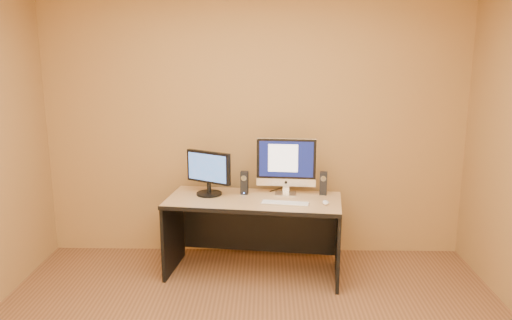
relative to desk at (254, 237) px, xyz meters
name	(u,v)px	position (x,y,z in m)	size (l,w,h in m)	color
walls	(247,172)	(0.00, -1.46, 0.95)	(4.00, 4.00, 2.60)	olive
desk	(254,237)	(0.00, 0.00, 0.00)	(1.50, 0.66, 0.70)	tan
imac	(286,166)	(0.29, 0.16, 0.61)	(0.54, 0.20, 0.52)	silver
second_monitor	(209,173)	(-0.40, 0.12, 0.55)	(0.45, 0.23, 0.39)	black
speaker_left	(244,183)	(-0.09, 0.15, 0.45)	(0.06, 0.07, 0.21)	black
speaker_right	(323,183)	(0.62, 0.15, 0.45)	(0.06, 0.07, 0.21)	black
keyboard	(285,203)	(0.27, -0.14, 0.36)	(0.40, 0.11, 0.02)	silver
mouse	(326,202)	(0.61, -0.14, 0.36)	(0.05, 0.10, 0.03)	white
cable_a	(285,190)	(0.28, 0.27, 0.35)	(0.01, 0.01, 0.21)	black
cable_b	(276,189)	(0.20, 0.29, 0.35)	(0.01, 0.01, 0.17)	black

